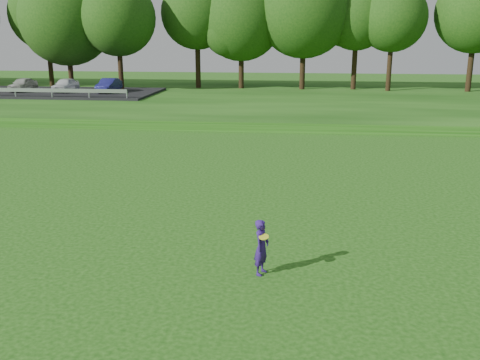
# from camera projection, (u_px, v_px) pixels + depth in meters

# --- Properties ---
(ground) EXTENTS (140.00, 140.00, 0.00)m
(ground) POSITION_uv_depth(u_px,v_px,m) (261.00, 263.00, 13.95)
(ground) COLOR #16470D
(ground) RESTS_ON ground
(berm) EXTENTS (130.00, 30.00, 0.60)m
(berm) POSITION_uv_depth(u_px,v_px,m) (291.00, 99.00, 46.43)
(berm) COLOR #16470D
(berm) RESTS_ON ground
(walking_path) EXTENTS (130.00, 1.60, 0.04)m
(walking_path) POSITION_uv_depth(u_px,v_px,m) (286.00, 130.00, 33.10)
(walking_path) COLOR gray
(walking_path) RESTS_ON ground
(treeline) EXTENTS (104.00, 7.00, 15.00)m
(treeline) POSITION_uv_depth(u_px,v_px,m) (294.00, 7.00, 48.20)
(treeline) COLOR #17400E
(treeline) RESTS_ON berm
(parking_lot) EXTENTS (24.00, 9.00, 1.38)m
(parking_lot) POSITION_uv_depth(u_px,v_px,m) (16.00, 88.00, 47.83)
(parking_lot) COLOR black
(parking_lot) RESTS_ON berm
(woman) EXTENTS (0.49, 0.60, 1.41)m
(woman) POSITION_uv_depth(u_px,v_px,m) (262.00, 247.00, 13.15)
(woman) COLOR navy
(woman) RESTS_ON ground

